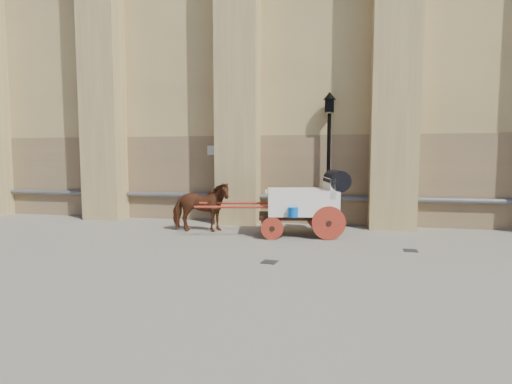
# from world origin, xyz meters

# --- Properties ---
(ground) EXTENTS (90.00, 90.00, 0.00)m
(ground) POSITION_xyz_m (0.00, 0.00, 0.00)
(ground) COLOR #6F695C
(ground) RESTS_ON ground
(horse) EXTENTS (1.90, 1.09, 1.51)m
(horse) POSITION_xyz_m (-1.73, 1.85, 0.76)
(horse) COLOR #5C2B16
(horse) RESTS_ON ground
(carriage) EXTENTS (4.46, 1.94, 1.89)m
(carriage) POSITION_xyz_m (1.46, 1.95, 1.02)
(carriage) COLOR black
(carriage) RESTS_ON ground
(street_lamp) EXTENTS (0.41, 0.41, 4.35)m
(street_lamp) POSITION_xyz_m (2.01, 3.71, 2.33)
(street_lamp) COLOR black
(street_lamp) RESTS_ON ground
(drain_grate_near) EXTENTS (0.37, 0.37, 0.01)m
(drain_grate_near) POSITION_xyz_m (0.91, -1.20, 0.01)
(drain_grate_near) COLOR black
(drain_grate_near) RESTS_ON ground
(drain_grate_far) EXTENTS (0.34, 0.34, 0.01)m
(drain_grate_far) POSITION_xyz_m (4.08, 0.54, 0.01)
(drain_grate_far) COLOR black
(drain_grate_far) RESTS_ON ground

